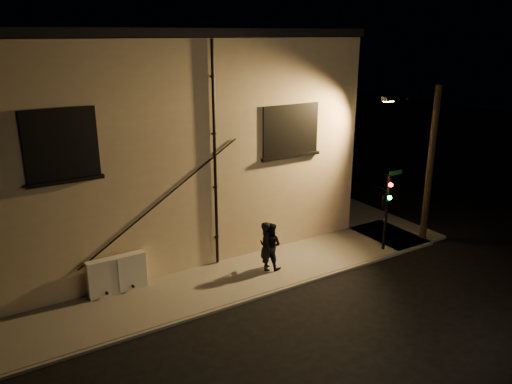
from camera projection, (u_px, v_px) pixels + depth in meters
ground at (300, 285)px, 17.94m from camera, size 90.00×90.00×0.00m
sidewalk at (263, 236)px, 22.08m from camera, size 21.00×16.00×0.12m
building at (129, 132)px, 22.38m from camera, size 16.20×12.23×8.80m
utility_cabinet at (117, 275)px, 17.00m from camera, size 1.99×0.34×1.31m
pedestrian_a at (267, 246)px, 18.61m from camera, size 0.72×0.82×1.89m
pedestrian_b at (270, 246)px, 18.69m from camera, size 1.04×1.11×1.82m
traffic_signal at (386, 200)px, 19.75m from camera, size 1.19×1.93×3.30m
streetlamp_pole at (427, 160)px, 20.75m from camera, size 2.01×1.38×6.67m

